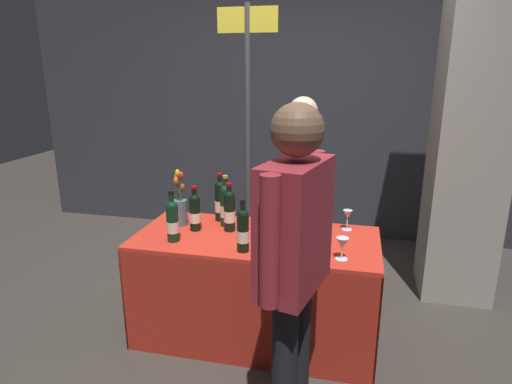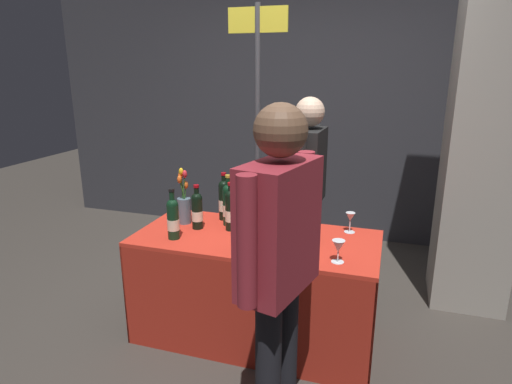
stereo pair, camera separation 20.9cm
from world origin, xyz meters
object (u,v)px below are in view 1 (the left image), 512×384
at_px(wine_glass_near_vendor, 342,244).
at_px(flower_vase, 180,206).
at_px(display_bottle_0, 229,210).
at_px(featured_wine_bottle, 195,211).
at_px(booth_signpost, 248,116).
at_px(tasting_table, 256,267).
at_px(vendor_presenter, 301,182).
at_px(wine_glass_mid, 348,215).
at_px(concrete_pillar, 473,117).
at_px(taster_foreground_right, 294,253).

distance_m(wine_glass_near_vendor, flower_vase, 1.16).
height_order(wine_glass_near_vendor, flower_vase, flower_vase).
relative_size(display_bottle_0, flower_vase, 0.83).
bearing_deg(featured_wine_bottle, booth_signpost, 82.07).
relative_size(tasting_table, featured_wine_bottle, 5.13).
bearing_deg(display_bottle_0, vendor_presenter, 55.26).
relative_size(featured_wine_bottle, wine_glass_mid, 2.23).
bearing_deg(wine_glass_near_vendor, booth_signpost, 125.35).
height_order(concrete_pillar, display_bottle_0, concrete_pillar).
bearing_deg(taster_foreground_right, concrete_pillar, -17.98).
bearing_deg(vendor_presenter, wine_glass_near_vendor, 23.68).
relative_size(taster_foreground_right, booth_signpost, 0.73).
xyz_separation_m(wine_glass_mid, flower_vase, (-1.13, -0.17, 0.03)).
height_order(concrete_pillar, taster_foreground_right, concrete_pillar).
distance_m(tasting_table, booth_signpost, 1.34).
height_order(concrete_pillar, wine_glass_mid, concrete_pillar).
xyz_separation_m(tasting_table, featured_wine_bottle, (-0.42, 0.02, 0.35)).
height_order(taster_foreground_right, booth_signpost, booth_signpost).
bearing_deg(tasting_table, booth_signpost, 106.85).
distance_m(concrete_pillar, wine_glass_near_vendor, 1.60).
bearing_deg(wine_glass_near_vendor, display_bottle_0, 158.72).
bearing_deg(taster_foreground_right, display_bottle_0, 46.23).
xyz_separation_m(tasting_table, display_bottle_0, (-0.20, 0.07, 0.36)).
height_order(featured_wine_bottle, vendor_presenter, vendor_presenter).
bearing_deg(tasting_table, featured_wine_bottle, 176.73).
bearing_deg(wine_glass_near_vendor, wine_glass_mid, 88.08).
bearing_deg(tasting_table, concrete_pillar, 33.93).
bearing_deg(wine_glass_mid, tasting_table, -155.52).
relative_size(tasting_table, taster_foreground_right, 0.95).
bearing_deg(taster_foreground_right, wine_glass_mid, 1.98).
distance_m(tasting_table, taster_foreground_right, 1.00).
bearing_deg(featured_wine_bottle, display_bottle_0, 10.37).
height_order(tasting_table, taster_foreground_right, taster_foreground_right).
distance_m(featured_wine_bottle, flower_vase, 0.15).
xyz_separation_m(wine_glass_mid, taster_foreground_right, (-0.21, -1.05, 0.17)).
bearing_deg(booth_signpost, vendor_presenter, -32.93).
bearing_deg(display_bottle_0, wine_glass_mid, 14.18).
relative_size(tasting_table, flower_vase, 3.94).
bearing_deg(taster_foreground_right, booth_signpost, 33.72).
bearing_deg(flower_vase, wine_glass_mid, 8.44).
distance_m(flower_vase, taster_foreground_right, 1.28).
xyz_separation_m(tasting_table, booth_signpost, (-0.29, 0.97, 0.89)).
relative_size(concrete_pillar, flower_vase, 7.16).
xyz_separation_m(featured_wine_bottle, taster_foreground_right, (0.78, -0.82, 0.13)).
height_order(vendor_presenter, taster_foreground_right, taster_foreground_right).
bearing_deg(concrete_pillar, tasting_table, -146.07).
bearing_deg(flower_vase, wine_glass_near_vendor, -16.01).
xyz_separation_m(wine_glass_near_vendor, booth_signpost, (-0.85, 1.19, 0.57)).
height_order(wine_glass_mid, booth_signpost, booth_signpost).
bearing_deg(display_bottle_0, flower_vase, 175.80).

